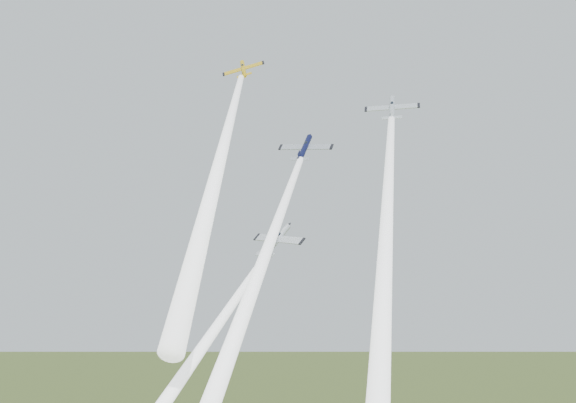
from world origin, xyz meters
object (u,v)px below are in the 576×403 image
at_px(plane_yellow, 243,69).
at_px(plane_silver_low, 276,241).
at_px(plane_navy, 305,148).
at_px(plane_silver_right, 392,108).

relative_size(plane_yellow, plane_silver_low, 0.89).
relative_size(plane_navy, plane_silver_low, 1.05).
bearing_deg(plane_silver_right, plane_yellow, 158.24).
xyz_separation_m(plane_silver_right, plane_silver_low, (-14.87, -9.19, -20.03)).
distance_m(plane_navy, plane_silver_right, 15.32).
height_order(plane_yellow, plane_silver_right, plane_yellow).
bearing_deg(plane_navy, plane_yellow, 159.44).
bearing_deg(plane_navy, plane_silver_right, -11.34).
relative_size(plane_yellow, plane_silver_right, 0.91).
distance_m(plane_yellow, plane_silver_low, 36.37).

